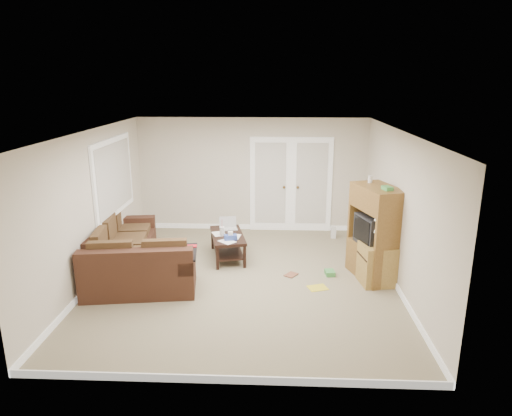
{
  "coord_description": "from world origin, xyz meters",
  "views": [
    {
      "loc": [
        0.51,
        -7.1,
        3.28
      ],
      "look_at": [
        0.17,
        0.61,
        1.1
      ],
      "focal_mm": 32.0,
      "sensor_mm": 36.0,
      "label": 1
    }
  ],
  "objects_px": {
    "coffee_table": "(228,245)",
    "side_cabinet": "(377,261)",
    "sectional_sofa": "(130,258)",
    "tv_armoire": "(375,232)"
  },
  "relations": [
    {
      "from": "coffee_table",
      "to": "side_cabinet",
      "type": "distance_m",
      "value": 2.79
    },
    {
      "from": "coffee_table",
      "to": "side_cabinet",
      "type": "height_order",
      "value": "side_cabinet"
    },
    {
      "from": "side_cabinet",
      "to": "tv_armoire",
      "type": "bearing_deg",
      "value": 81.92
    },
    {
      "from": "sectional_sofa",
      "to": "side_cabinet",
      "type": "xyz_separation_m",
      "value": [
        4.17,
        -0.13,
        0.08
      ]
    },
    {
      "from": "sectional_sofa",
      "to": "tv_armoire",
      "type": "bearing_deg",
      "value": -6.23
    },
    {
      "from": "coffee_table",
      "to": "tv_armoire",
      "type": "height_order",
      "value": "tv_armoire"
    },
    {
      "from": "coffee_table",
      "to": "side_cabinet",
      "type": "xyz_separation_m",
      "value": [
        2.58,
        -1.04,
        0.14
      ]
    },
    {
      "from": "tv_armoire",
      "to": "coffee_table",
      "type": "bearing_deg",
      "value": 145.41
    },
    {
      "from": "sectional_sofa",
      "to": "side_cabinet",
      "type": "height_order",
      "value": "side_cabinet"
    },
    {
      "from": "sectional_sofa",
      "to": "tv_armoire",
      "type": "relative_size",
      "value": 1.6
    }
  ]
}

